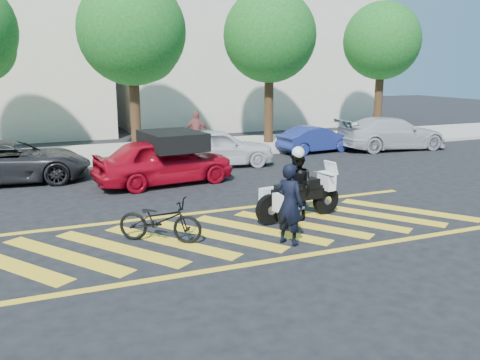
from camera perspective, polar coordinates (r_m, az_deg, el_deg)
name	(u,v)px	position (r m, az deg, el deg)	size (l,w,h in m)	color
ground	(240,232)	(11.93, 0.04, -5.88)	(90.00, 90.00, 0.00)	black
sidewalk	(137,152)	(23.16, -11.48, 3.15)	(60.00, 5.00, 0.15)	#9E998E
crosswalk	(239,232)	(11.91, -0.13, -5.88)	(12.33, 4.00, 0.01)	yellow
building_right	(244,40)	(34.20, 0.44, 15.49)	(16.00, 8.00, 11.00)	beige
tree_center	(135,35)	(22.98, -11.75, 15.64)	(4.60, 4.60, 7.56)	black
tree_right	(271,39)	(25.07, 3.55, 15.48)	(4.40, 4.40, 7.41)	black
tree_far_right	(383,44)	(28.52, 15.75, 14.49)	(4.00, 4.00, 7.10)	black
officer_bike	(289,204)	(10.97, 5.56, -2.71)	(0.65, 0.43, 1.79)	black
bicycle	(160,220)	(11.30, -8.96, -4.46)	(0.66, 1.89, 0.99)	black
police_motorcycle	(298,196)	(12.85, 6.51, -1.79)	(2.52, 0.92, 1.11)	black
officer_moto	(297,186)	(12.78, 6.46, -0.69)	(0.84, 0.65, 1.72)	black
red_convertible	(164,161)	(16.78, -8.51, 2.13)	(1.82, 4.52, 1.54)	#A30718
parked_mid_left	(12,161)	(18.51, -24.27, 1.91)	(2.33, 5.05, 1.40)	black
parked_mid_right	(217,147)	(19.65, -2.58, 3.69)	(1.74, 4.34, 1.48)	silver
parked_right	(316,139)	(23.17, 8.52, 4.55)	(1.25, 3.57, 1.18)	navy
parked_far_right	(392,133)	(24.72, 16.65, 5.04)	(2.10, 5.16, 1.50)	#AAACB2
pedestrian_right	(197,133)	(21.63, -4.86, 5.33)	(1.06, 0.44, 1.81)	#9C4947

